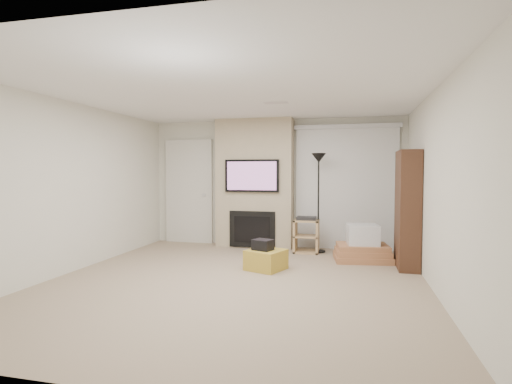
% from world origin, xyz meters
% --- Properties ---
extents(floor, '(5.00, 5.50, 0.00)m').
position_xyz_m(floor, '(0.00, 0.00, 0.00)').
color(floor, tan).
rests_on(floor, ground).
extents(ceiling, '(5.00, 5.50, 0.00)m').
position_xyz_m(ceiling, '(0.00, 0.00, 2.50)').
color(ceiling, white).
rests_on(ceiling, wall_back).
extents(wall_back, '(5.00, 0.00, 2.50)m').
position_xyz_m(wall_back, '(0.00, 2.75, 1.25)').
color(wall_back, silver).
rests_on(wall_back, ground).
extents(wall_front, '(5.00, 0.00, 2.50)m').
position_xyz_m(wall_front, '(0.00, -2.75, 1.25)').
color(wall_front, silver).
rests_on(wall_front, ground).
extents(wall_left, '(0.00, 5.50, 2.50)m').
position_xyz_m(wall_left, '(-2.50, 0.00, 1.25)').
color(wall_left, silver).
rests_on(wall_left, ground).
extents(wall_right, '(0.00, 5.50, 2.50)m').
position_xyz_m(wall_right, '(2.50, 0.00, 1.25)').
color(wall_right, silver).
rests_on(wall_right, ground).
extents(hvac_vent, '(0.35, 0.18, 0.01)m').
position_xyz_m(hvac_vent, '(0.40, 0.80, 2.50)').
color(hvac_vent, silver).
rests_on(hvac_vent, ceiling).
extents(ottoman, '(0.65, 0.65, 0.30)m').
position_xyz_m(ottoman, '(0.26, 0.77, 0.15)').
color(ottoman, gold).
rests_on(ottoman, floor).
extents(black_bag, '(0.34, 0.31, 0.16)m').
position_xyz_m(black_bag, '(0.21, 0.75, 0.38)').
color(black_bag, black).
rests_on(black_bag, ottoman).
extents(fireplace_wall, '(1.50, 0.47, 2.50)m').
position_xyz_m(fireplace_wall, '(-0.35, 2.54, 1.24)').
color(fireplace_wall, tan).
rests_on(fireplace_wall, floor).
extents(entry_door, '(1.02, 0.11, 2.14)m').
position_xyz_m(entry_door, '(-1.80, 2.71, 1.05)').
color(entry_door, silver).
rests_on(entry_door, floor).
extents(vertical_blinds, '(1.98, 0.10, 2.37)m').
position_xyz_m(vertical_blinds, '(1.40, 2.70, 1.27)').
color(vertical_blinds, silver).
rests_on(vertical_blinds, floor).
extents(floor_lamp, '(0.27, 0.27, 1.81)m').
position_xyz_m(floor_lamp, '(0.91, 2.29, 1.43)').
color(floor_lamp, black).
rests_on(floor_lamp, floor).
extents(av_stand, '(0.45, 0.38, 0.66)m').
position_xyz_m(av_stand, '(0.71, 2.20, 0.35)').
color(av_stand, tan).
rests_on(av_stand, floor).
extents(box_stack, '(0.99, 0.80, 0.61)m').
position_xyz_m(box_stack, '(1.69, 1.73, 0.23)').
color(box_stack, '#B1744B').
rests_on(box_stack, floor).
extents(bookshelf, '(0.30, 0.80, 1.80)m').
position_xyz_m(bookshelf, '(2.34, 1.40, 0.90)').
color(bookshelf, '#392116').
rests_on(bookshelf, floor).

